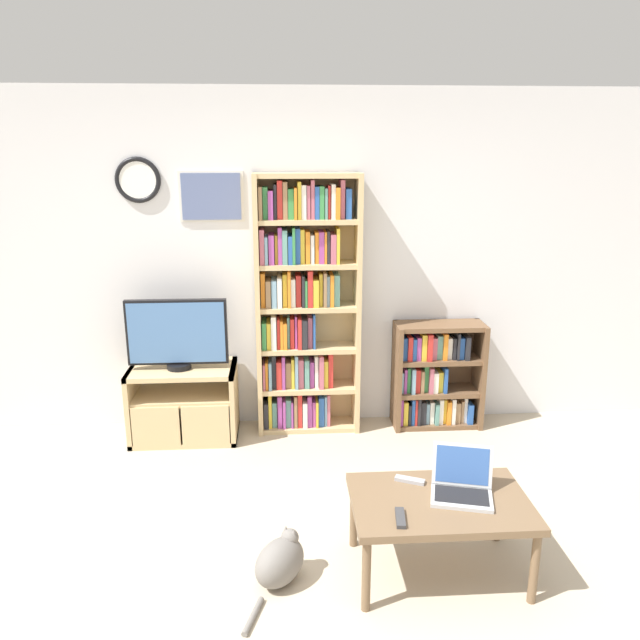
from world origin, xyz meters
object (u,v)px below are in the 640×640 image
object	(u,v)px
laptop	(462,484)
cat	(281,561)
coffee_table	(440,507)
bookshelf_short	(434,376)
remote_far_from_laptop	(400,518)
remote_near_laptop	(410,480)
tv_stand	(184,403)
television	(177,334)
bookshelf_tall	(303,305)

from	to	relation	value
laptop	cat	world-z (taller)	laptop
coffee_table	cat	world-z (taller)	coffee_table
bookshelf_short	coffee_table	distance (m)	1.85
remote_far_from_laptop	laptop	bearing A→B (deg)	-143.03
laptop	remote_near_laptop	world-z (taller)	laptop
coffee_table	remote_far_from_laptop	size ratio (longest dim) A/B	5.55
laptop	remote_near_laptop	size ratio (longest dim) A/B	2.23
tv_stand	bookshelf_short	world-z (taller)	bookshelf_short
television	laptop	distance (m)	2.38
remote_far_from_laptop	cat	distance (m)	0.68
tv_stand	laptop	bearing A→B (deg)	-44.59
tv_stand	bookshelf_short	size ratio (longest dim) A/B	0.94
laptop	remote_near_laptop	bearing A→B (deg)	164.96
bookshelf_short	laptop	world-z (taller)	bookshelf_short
television	bookshelf_tall	size ratio (longest dim) A/B	0.37
coffee_table	tv_stand	bearing A→B (deg)	132.55
coffee_table	remote_near_laptop	world-z (taller)	remote_near_laptop
bookshelf_short	coffee_table	bearing A→B (deg)	-102.70
tv_stand	remote_near_laptop	distance (m)	2.08
tv_stand	remote_far_from_laptop	xyz separation A→B (m)	(1.31, -1.86, 0.16)
tv_stand	television	size ratio (longest dim) A/B	1.08
laptop	remote_far_from_laptop	size ratio (longest dim) A/B	2.23
remote_far_from_laptop	tv_stand	bearing A→B (deg)	-47.78
bookshelf_short	coffee_table	size ratio (longest dim) A/B	0.93
remote_far_from_laptop	remote_near_laptop	bearing A→B (deg)	-101.84
remote_near_laptop	bookshelf_tall	bearing A→B (deg)	-138.38
bookshelf_tall	laptop	world-z (taller)	bookshelf_tall
television	bookshelf_tall	xyz separation A→B (m)	(0.93, 0.14, 0.17)
remote_near_laptop	remote_far_from_laptop	bearing A→B (deg)	5.48
remote_far_from_laptop	television	bearing A→B (deg)	-47.32
tv_stand	coffee_table	distance (m)	2.30
tv_stand	remote_near_laptop	size ratio (longest dim) A/B	4.87
bookshelf_short	tv_stand	bearing A→B (deg)	-176.53
bookshelf_tall	television	bearing A→B (deg)	-171.66
tv_stand	bookshelf_tall	xyz separation A→B (m)	(0.92, 0.13, 0.72)
laptop	cat	distance (m)	1.02
television	cat	bearing A→B (deg)	-66.43
bookshelf_tall	remote_far_from_laptop	world-z (taller)	bookshelf_tall
tv_stand	remote_far_from_laptop	distance (m)	2.28
television	coffee_table	distance (m)	2.34
tv_stand	bookshelf_short	xyz separation A→B (m)	(1.96, 0.12, 0.12)
bookshelf_tall	bookshelf_short	distance (m)	1.20
tv_stand	coffee_table	xyz separation A→B (m)	(1.55, -1.69, 0.10)
television	coffee_table	bearing A→B (deg)	-47.00
bookshelf_short	remote_far_from_laptop	bearing A→B (deg)	-108.15
bookshelf_short	laptop	distance (m)	1.79
bookshelf_tall	cat	world-z (taller)	bookshelf_tall
coffee_table	remote_near_laptop	xyz separation A→B (m)	(-0.12, 0.18, 0.06)
bookshelf_tall	coffee_table	world-z (taller)	bookshelf_tall
coffee_table	bookshelf_short	bearing A→B (deg)	77.30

